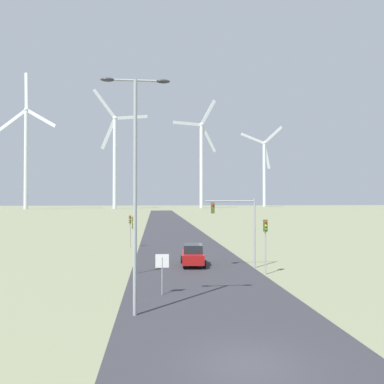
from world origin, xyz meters
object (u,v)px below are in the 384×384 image
object	(u,v)px
traffic_light_mast_overhead	(237,218)
car_approaching	(193,255)
streetlamp	(135,169)
wind_turbine_far_left	(26,149)
wind_turbine_left	(115,154)
traffic_light_post_mid_left	(130,224)
stop_sign_near	(162,266)
traffic_light_post_near_right	(265,234)
traffic_light_post_near_left	(134,232)
wind_turbine_center	(201,158)
wind_turbine_right	(264,168)

from	to	relation	value
traffic_light_mast_overhead	car_approaching	xyz separation A→B (m)	(-3.54, 1.48, -3.18)
streetlamp	car_approaching	world-z (taller)	streetlamp
wind_turbine_far_left	car_approaching	bearing A→B (deg)	-67.81
traffic_light_mast_overhead	wind_turbine_left	size ratio (longest dim) A/B	0.09
traffic_light_post_mid_left	stop_sign_near	bearing A→B (deg)	-81.43
wind_turbine_far_left	streetlamp	bearing A→B (deg)	-70.32
traffic_light_post_near_right	car_approaching	distance (m)	6.95
traffic_light_post_near_left	car_approaching	size ratio (longest dim) A/B	1.03
stop_sign_near	traffic_light_post_near_right	xyz separation A→B (m)	(7.89, 5.17, 1.34)
traffic_light_post_mid_left	car_approaching	bearing A→B (deg)	-64.23
streetlamp	traffic_light_mast_overhead	size ratio (longest dim) A/B	2.03
stop_sign_near	wind_turbine_center	size ratio (longest dim) A/B	0.04
traffic_light_post_near_right	traffic_light_mast_overhead	size ratio (longest dim) A/B	0.72
traffic_light_post_near_left	car_approaching	world-z (taller)	traffic_light_post_near_left
streetlamp	car_approaching	distance (m)	15.23
traffic_light_post_mid_left	wind_turbine_far_left	xyz separation A→B (m)	(-66.66, 165.78, 30.03)
streetlamp	traffic_light_post_near_right	world-z (taller)	streetlamp
streetlamp	wind_turbine_right	world-z (taller)	wind_turbine_right
traffic_light_post_near_right	wind_turbine_left	bearing A→B (deg)	99.36
traffic_light_post_near_left	wind_turbine_center	distance (m)	198.05
wind_turbine_center	traffic_light_post_near_left	bearing A→B (deg)	-98.64
traffic_light_post_near_right	wind_turbine_right	size ratio (longest dim) A/B	0.07
traffic_light_post_near_right	wind_turbine_left	distance (m)	192.44
streetlamp	traffic_light_post_near_left	size ratio (longest dim) A/B	2.69
traffic_light_post_near_left	traffic_light_post_mid_left	world-z (taller)	traffic_light_post_near_left
wind_turbine_left	traffic_light_mast_overhead	bearing A→B (deg)	-80.97
streetlamp	wind_turbine_center	size ratio (longest dim) A/B	0.18
traffic_light_post_near_left	wind_turbine_left	xyz separation A→B (m)	(-21.06, 186.72, 28.08)
traffic_light_post_near_left	traffic_light_post_mid_left	distance (m)	15.89
traffic_light_mast_overhead	wind_turbine_right	xyz separation A→B (m)	(70.21, 226.91, 23.58)
car_approaching	wind_turbine_center	world-z (taller)	wind_turbine_center
wind_turbine_left	stop_sign_near	bearing A→B (deg)	-83.18
traffic_light_post_near_left	traffic_light_post_near_right	bearing A→B (deg)	-6.35
traffic_light_post_near_right	car_approaching	world-z (taller)	traffic_light_post_near_right
car_approaching	wind_turbine_right	size ratio (longest dim) A/B	0.07
traffic_light_post_mid_left	car_approaching	world-z (taller)	traffic_light_post_mid_left
traffic_light_mast_overhead	wind_turbine_left	distance (m)	189.36
traffic_light_post_near_right	traffic_light_mast_overhead	distance (m)	3.33
traffic_light_post_near_right	car_approaching	bearing A→B (deg)	140.24
stop_sign_near	traffic_light_post_mid_left	bearing A→B (deg)	98.57
streetlamp	traffic_light_mast_overhead	distance (m)	14.40
car_approaching	streetlamp	bearing A→B (deg)	-107.65
car_approaching	wind_turbine_left	bearing A→B (deg)	98.03
wind_turbine_right	traffic_light_mast_overhead	bearing A→B (deg)	-107.19
stop_sign_near	traffic_light_mast_overhead	bearing A→B (deg)	51.34
car_approaching	wind_turbine_right	world-z (taller)	wind_turbine_right
stop_sign_near	wind_turbine_far_left	world-z (taller)	wind_turbine_far_left
traffic_light_post_near_right	wind_turbine_center	xyz separation A→B (m)	(19.58, 195.05, 27.35)
stop_sign_near	traffic_light_post_mid_left	distance (m)	22.38
traffic_light_post_near_right	wind_turbine_right	bearing A→B (deg)	73.36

